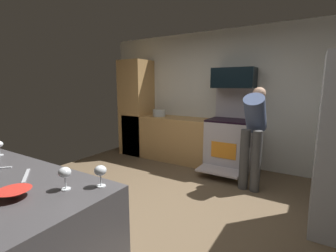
{
  "coord_description": "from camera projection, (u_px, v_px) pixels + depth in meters",
  "views": [
    {
      "loc": [
        1.54,
        -2.25,
        1.57
      ],
      "look_at": [
        -0.02,
        0.3,
        1.05
      ],
      "focal_mm": 25.38,
      "sensor_mm": 36.0,
      "label": 1
    }
  ],
  "objects": [
    {
      "name": "person_cook",
      "position": [
        254.0,
        130.0,
        3.55
      ],
      "size": [
        0.31,
        0.58,
        1.54
      ],
      "color": "#434343",
      "rests_on": "ground"
    },
    {
      "name": "wine_glass_near",
      "position": [
        65.0,
        173.0,
        1.53
      ],
      "size": [
        0.08,
        0.08,
        0.15
      ],
      "color": "silver",
      "rests_on": "counter_island"
    },
    {
      "name": "knife_paring",
      "position": [
        26.0,
        176.0,
        1.77
      ],
      "size": [
        0.26,
        0.19,
        0.01
      ],
      "primitive_type": "cube",
      "rotation": [
        0.0,
        0.0,
        2.54
      ],
      "color": "#B7BABF",
      "rests_on": "counter_island"
    },
    {
      "name": "stock_pot",
      "position": [
        159.0,
        113.0,
        5.11
      ],
      "size": [
        0.27,
        0.27,
        0.15
      ],
      "primitive_type": "cylinder",
      "color": "silver",
      "rests_on": "lower_cabinet_run"
    },
    {
      "name": "cabinet_column",
      "position": [
        137.0,
        108.0,
        5.42
      ],
      "size": [
        0.6,
        0.6,
        2.1
      ],
      "primitive_type": "cube",
      "color": "tan",
      "rests_on": "ground"
    },
    {
      "name": "wall_back",
      "position": [
        223.0,
        99.0,
        4.7
      ],
      "size": [
        5.2,
        0.12,
        2.6
      ],
      "primitive_type": "cube",
      "color": "silver",
      "rests_on": "ground"
    },
    {
      "name": "lower_cabinet_run",
      "position": [
        174.0,
        139.0,
        5.0
      ],
      "size": [
        2.4,
        0.6,
        0.9
      ],
      "primitive_type": "cube",
      "color": "tan",
      "rests_on": "ground"
    },
    {
      "name": "ground_plane",
      "position": [
        157.0,
        213.0,
        2.96
      ],
      "size": [
        5.2,
        4.8,
        0.02
      ],
      "primitive_type": "cube",
      "color": "brown"
    },
    {
      "name": "wine_glass_extra",
      "position": [
        100.0,
        171.0,
        1.57
      ],
      "size": [
        0.08,
        0.08,
        0.15
      ],
      "color": "silver",
      "rests_on": "counter_island"
    },
    {
      "name": "mixing_bowl_small",
      "position": [
        14.0,
        194.0,
        1.43
      ],
      "size": [
        0.2,
        0.2,
        0.05
      ],
      "primitive_type": "cone",
      "rotation": [
        3.14,
        0.0,
        0.0
      ],
      "color": "red",
      "rests_on": "counter_island"
    },
    {
      "name": "microwave",
      "position": [
        234.0,
        78.0,
        4.25
      ],
      "size": [
        0.74,
        0.38,
        0.36
      ],
      "primitive_type": "cube",
      "color": "black",
      "rests_on": "oven_range"
    },
    {
      "name": "oven_range",
      "position": [
        229.0,
        143.0,
        4.37
      ],
      "size": [
        0.76,
        1.02,
        1.51
      ],
      "color": "#BAB3B8",
      "rests_on": "ground"
    }
  ]
}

